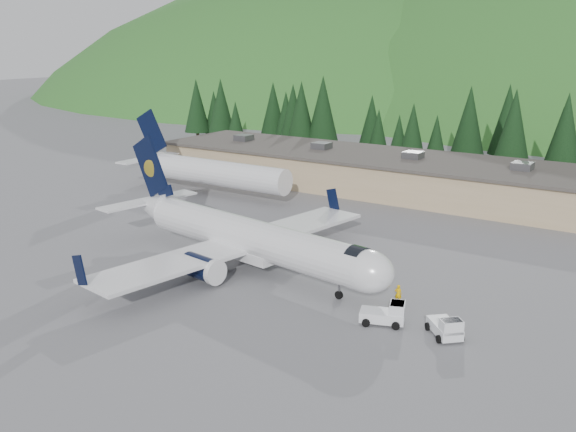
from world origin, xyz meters
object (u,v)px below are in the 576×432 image
at_px(baggage_tug_a, 386,314).
at_px(ramp_worker, 398,294).
at_px(airliner, 246,237).
at_px(baggage_tug_b, 446,328).
at_px(terminal_building, 380,172).
at_px(second_airliner, 204,170).

height_order(baggage_tug_a, ramp_worker, baggage_tug_a).
distance_m(airliner, baggage_tug_b, 21.91).
relative_size(airliner, terminal_building, 0.49).
xyz_separation_m(airliner, ramp_worker, (15.80, 0.15, -2.25)).
distance_m(airliner, baggage_tug_a, 17.39).
height_order(second_airliner, ramp_worker, second_airliner).
distance_m(second_airliner, terminal_building, 25.55).
bearing_deg(second_airliner, ramp_worker, -28.63).
bearing_deg(ramp_worker, second_airliner, -39.42).
xyz_separation_m(airliner, second_airliner, (-23.93, 21.84, 0.26)).
bearing_deg(ramp_worker, baggage_tug_b, 133.60).
xyz_separation_m(baggage_tug_a, ramp_worker, (-0.94, 4.31, -0.01)).
relative_size(baggage_tug_a, baggage_tug_b, 1.08).
xyz_separation_m(second_airliner, terminal_building, (19.91, 16.00, -0.70)).
xyz_separation_m(airliner, baggage_tug_a, (16.74, -4.16, -2.25)).
height_order(airliner, baggage_tug_b, airliner).
height_order(second_airliner, baggage_tug_a, second_airliner).
distance_m(terminal_building, ramp_worker, 42.61).
distance_m(airliner, terminal_building, 38.05).
relative_size(baggage_tug_b, terminal_building, 0.05).
bearing_deg(terminal_building, airliner, -83.95).
distance_m(second_airliner, ramp_worker, 45.33).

